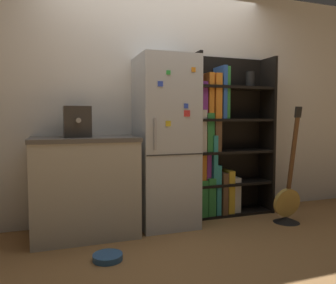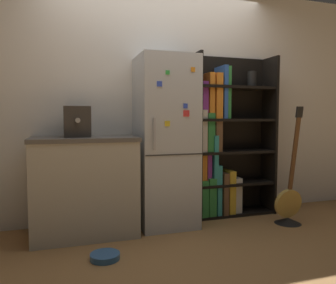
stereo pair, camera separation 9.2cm
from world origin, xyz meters
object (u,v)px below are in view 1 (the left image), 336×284
Objects in this scene: refrigerator at (165,142)px; espresso_machine at (77,122)px; pet_bowl at (108,257)px; bookshelf at (221,145)px; guitar at (287,206)px.

espresso_machine is at bearing -179.31° from refrigerator.
refrigerator is 7.39× the size of pet_bowl.
refrigerator is 0.95× the size of bookshelf.
refrigerator reaches higher than guitar.
espresso_machine is (-0.88, -0.01, 0.21)m from refrigerator.
bookshelf reaches higher than guitar.
guitar reaches higher than pet_bowl.
pet_bowl is at bearing -75.85° from espresso_machine.
refrigerator is 4.71× the size of espresso_machine.
refrigerator is 0.74m from bookshelf.
guitar is at bearing -16.72° from refrigerator.
bookshelf is (0.73, 0.15, -0.06)m from refrigerator.
guitar reaches higher than espresso_machine.
refrigerator is at bearing 163.28° from guitar.
guitar is 5.23× the size of pet_bowl.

